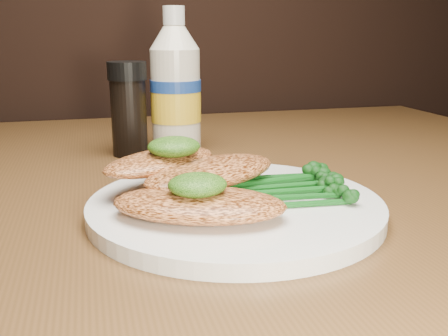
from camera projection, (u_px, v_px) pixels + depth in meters
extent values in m
cylinder|color=white|center=(235.00, 206.00, 0.45)|extent=(0.26, 0.26, 0.01)
ellipsoid|color=#E28448|center=(199.00, 204.00, 0.40)|extent=(0.16, 0.12, 0.02)
ellipsoid|color=#E28448|center=(212.00, 172.00, 0.46)|extent=(0.16, 0.13, 0.02)
ellipsoid|color=#E28448|center=(161.00, 162.00, 0.47)|extent=(0.13, 0.12, 0.02)
ellipsoid|color=black|center=(197.00, 185.00, 0.39)|extent=(0.05, 0.04, 0.02)
ellipsoid|color=black|center=(174.00, 147.00, 0.46)|extent=(0.05, 0.05, 0.02)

